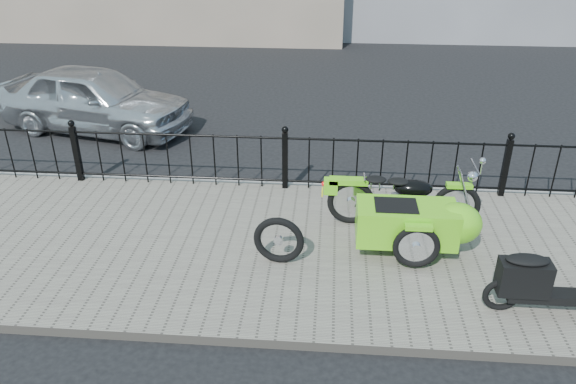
# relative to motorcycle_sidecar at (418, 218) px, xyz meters

# --- Properties ---
(ground) EXTENTS (120.00, 120.00, 0.00)m
(ground) POSITION_rel_motorcycle_sidecar_xyz_m (-1.93, 0.41, -0.59)
(ground) COLOR black
(ground) RESTS_ON ground
(sidewalk) EXTENTS (30.00, 3.80, 0.12)m
(sidewalk) POSITION_rel_motorcycle_sidecar_xyz_m (-1.93, -0.09, -0.53)
(sidewalk) COLOR slate
(sidewalk) RESTS_ON ground
(curb) EXTENTS (30.00, 0.10, 0.12)m
(curb) POSITION_rel_motorcycle_sidecar_xyz_m (-1.93, 1.85, -0.53)
(curb) COLOR gray
(curb) RESTS_ON ground
(iron_fence) EXTENTS (14.11, 0.11, 1.08)m
(iron_fence) POSITION_rel_motorcycle_sidecar_xyz_m (-1.93, 1.71, -0.01)
(iron_fence) COLOR black
(iron_fence) RESTS_ON sidewalk
(motorcycle_sidecar) EXTENTS (2.28, 1.48, 0.98)m
(motorcycle_sidecar) POSITION_rel_motorcycle_sidecar_xyz_m (0.00, 0.00, 0.00)
(motorcycle_sidecar) COLOR black
(motorcycle_sidecar) RESTS_ON sidewalk
(scooter) EXTENTS (1.55, 0.45, 1.05)m
(scooter) POSITION_rel_motorcycle_sidecar_xyz_m (1.26, -1.25, -0.07)
(scooter) COLOR black
(scooter) RESTS_ON sidewalk
(spare_tire) EXTENTS (0.67, 0.16, 0.67)m
(spare_tire) POSITION_rel_motorcycle_sidecar_xyz_m (-1.82, -0.49, -0.14)
(spare_tire) COLOR black
(spare_tire) RESTS_ON sidewalk
(sedan_car) EXTENTS (4.32, 2.52, 1.38)m
(sedan_car) POSITION_rel_motorcycle_sidecar_xyz_m (-6.15, 4.34, 0.10)
(sedan_car) COLOR silver
(sedan_car) RESTS_ON ground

